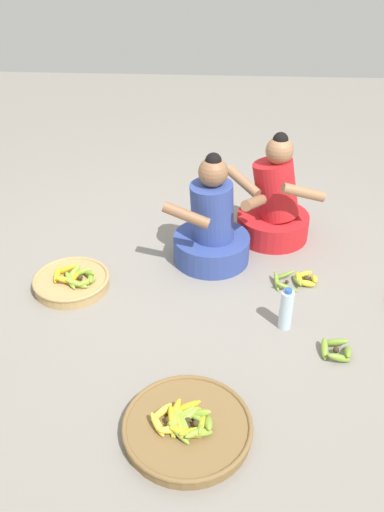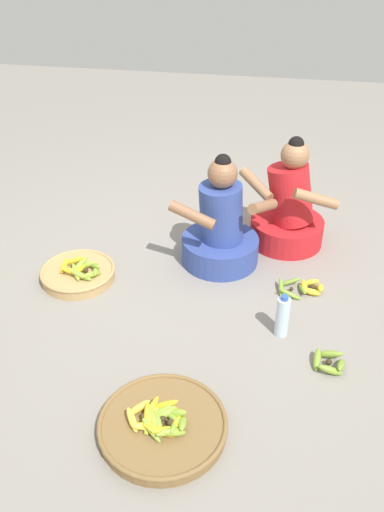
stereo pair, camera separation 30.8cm
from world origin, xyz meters
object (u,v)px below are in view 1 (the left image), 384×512
(vendor_woman_behind, at_px, (274,206))
(banana_basket_back_right, at_px, (72,281))
(banana_basket_front_right, at_px, (187,426))
(loose_bananas_back_center, at_px, (337,350))
(vendor_woman_front, at_px, (212,228))
(loose_bananas_back_left, at_px, (298,280))
(water_bottle, at_px, (286,309))

(vendor_woman_behind, height_order, banana_basket_back_right, vendor_woman_behind)
(banana_basket_front_right, bearing_deg, banana_basket_back_right, 127.07)
(loose_bananas_back_center, bearing_deg, vendor_woman_behind, 102.78)
(vendor_woman_front, distance_m, vendor_woman_behind, 0.55)
(banana_basket_front_right, distance_m, loose_bananas_back_left, 1.37)
(banana_basket_back_right, relative_size, loose_bananas_back_center, 2.69)
(banana_basket_back_right, xyz_separation_m, loose_bananas_back_left, (1.45, 0.13, -0.02))
(loose_bananas_back_center, distance_m, loose_bananas_back_left, 0.66)
(vendor_woman_behind, bearing_deg, water_bottle, -89.28)
(loose_bananas_back_center, relative_size, water_bottle, 0.66)
(water_bottle, bearing_deg, banana_basket_back_right, 167.35)
(vendor_woman_front, bearing_deg, banana_basket_front_right, -92.55)
(vendor_woman_front, distance_m, water_bottle, 0.82)
(vendor_woman_behind, bearing_deg, banana_basket_back_right, -151.42)
(loose_bananas_back_center, relative_size, loose_bananas_back_left, 0.63)
(loose_bananas_back_left, bearing_deg, banana_basket_front_right, -117.66)
(vendor_woman_behind, height_order, banana_basket_front_right, vendor_woman_behind)
(vendor_woman_behind, relative_size, banana_basket_front_right, 1.31)
(loose_bananas_back_left, relative_size, water_bottle, 1.06)
(banana_basket_back_right, distance_m, loose_bananas_back_left, 1.45)
(banana_basket_front_right, xyz_separation_m, banana_basket_back_right, (-0.81, 1.07, 0.01))
(loose_bananas_back_left, bearing_deg, loose_bananas_back_center, -77.63)
(banana_basket_front_right, relative_size, banana_basket_back_right, 1.25)
(banana_basket_front_right, bearing_deg, loose_bananas_back_left, 62.34)
(banana_basket_back_right, bearing_deg, water_bottle, -12.65)
(vendor_woman_front, relative_size, banana_basket_front_right, 1.28)
(vendor_woman_front, relative_size, loose_bananas_back_center, 4.33)
(loose_bananas_back_center, bearing_deg, banana_basket_front_right, -143.95)
(loose_bananas_back_center, bearing_deg, banana_basket_back_right, 162.18)
(vendor_woman_behind, height_order, water_bottle, vendor_woman_behind)
(loose_bananas_back_left, distance_m, water_bottle, 0.46)
(banana_basket_back_right, bearing_deg, loose_bananas_back_left, 5.32)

